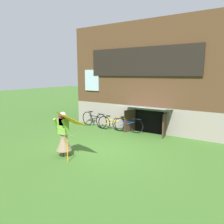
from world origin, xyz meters
TOP-DOWN VIEW (x-y plane):
  - ground_plane at (0.00, 0.00)m, footprint 60.00×60.00m
  - log_house at (-0.00, 5.43)m, footprint 7.76×5.98m
  - person at (-0.79, -1.30)m, footprint 0.60×0.52m
  - kite at (-0.54, -1.91)m, footprint 1.18×1.25m
  - bicycle_blue at (-0.44, 2.53)m, footprint 1.59×0.21m
  - bicycle_yellow at (-1.22, 2.41)m, footprint 1.57×0.20m
  - bicycle_black at (-2.39, 2.50)m, footprint 1.76×0.29m

SIDE VIEW (x-z plane):
  - ground_plane at x=0.00m, z-range 0.00..0.00m
  - bicycle_yellow at x=-1.22m, z-range -0.01..0.71m
  - bicycle_blue at x=-0.44m, z-range -0.01..0.72m
  - bicycle_black at x=-2.39m, z-range -0.01..0.79m
  - person at x=-0.79m, z-range -0.12..1.39m
  - kite at x=-0.54m, z-range 0.47..1.97m
  - log_house at x=0.00m, z-range 0.00..5.14m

